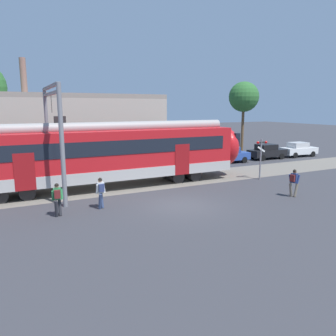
{
  "coord_description": "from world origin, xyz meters",
  "views": [
    {
      "loc": [
        -8.21,
        -15.01,
        5.26
      ],
      "look_at": [
        0.53,
        2.62,
        1.6
      ],
      "focal_mm": 35.0,
      "sensor_mm": 36.0,
      "label": 1
    }
  ],
  "objects_px": {
    "parked_car_black": "(267,152)",
    "parked_car_white": "(299,149)",
    "parked_car_blue": "(229,155)",
    "pedestrian_green": "(57,197)",
    "pedestrian_white": "(101,190)",
    "pedestrian_navy": "(294,181)",
    "crossing_signal": "(261,153)"
  },
  "relations": [
    {
      "from": "parked_car_blue",
      "to": "crossing_signal",
      "type": "bearing_deg",
      "value": -108.86
    },
    {
      "from": "pedestrian_green",
      "to": "pedestrian_white",
      "type": "xyz_separation_m",
      "value": [
        2.21,
        0.31,
        0.0
      ]
    },
    {
      "from": "pedestrian_green",
      "to": "parked_car_blue",
      "type": "relative_size",
      "value": 0.41
    },
    {
      "from": "parked_car_white",
      "to": "parked_car_black",
      "type": "bearing_deg",
      "value": 177.96
    },
    {
      "from": "pedestrian_green",
      "to": "parked_car_black",
      "type": "distance_m",
      "value": 23.84
    },
    {
      "from": "pedestrian_green",
      "to": "parked_car_blue",
      "type": "distance_m",
      "value": 19.3
    },
    {
      "from": "parked_car_black",
      "to": "parked_car_white",
      "type": "height_order",
      "value": "same"
    },
    {
      "from": "parked_car_black",
      "to": "crossing_signal",
      "type": "bearing_deg",
      "value": -135.58
    },
    {
      "from": "pedestrian_green",
      "to": "pedestrian_white",
      "type": "height_order",
      "value": "same"
    },
    {
      "from": "pedestrian_navy",
      "to": "parked_car_black",
      "type": "xyz_separation_m",
      "value": [
        8.89,
        11.78,
        -0.21
      ]
    },
    {
      "from": "parked_car_black",
      "to": "pedestrian_green",
      "type": "bearing_deg",
      "value": -157.05
    },
    {
      "from": "pedestrian_green",
      "to": "pedestrian_white",
      "type": "distance_m",
      "value": 2.23
    },
    {
      "from": "pedestrian_navy",
      "to": "crossing_signal",
      "type": "height_order",
      "value": "crossing_signal"
    },
    {
      "from": "parked_car_black",
      "to": "crossing_signal",
      "type": "relative_size",
      "value": 1.34
    },
    {
      "from": "parked_car_black",
      "to": "parked_car_white",
      "type": "relative_size",
      "value": 0.99
    },
    {
      "from": "parked_car_white",
      "to": "pedestrian_white",
      "type": "bearing_deg",
      "value": -159.87
    },
    {
      "from": "pedestrian_green",
      "to": "parked_car_white",
      "type": "distance_m",
      "value": 27.84
    },
    {
      "from": "pedestrian_navy",
      "to": "pedestrian_green",
      "type": "bearing_deg",
      "value": 169.21
    },
    {
      "from": "parked_car_blue",
      "to": "parked_car_white",
      "type": "height_order",
      "value": "same"
    },
    {
      "from": "pedestrian_navy",
      "to": "parked_car_blue",
      "type": "distance_m",
      "value": 12.27
    },
    {
      "from": "parked_car_blue",
      "to": "pedestrian_white",
      "type": "bearing_deg",
      "value": -149.2
    },
    {
      "from": "parked_car_blue",
      "to": "parked_car_white",
      "type": "distance_m",
      "value": 9.3
    },
    {
      "from": "pedestrian_green",
      "to": "pedestrian_navy",
      "type": "xyz_separation_m",
      "value": [
        13.06,
        -2.49,
        0.0
      ]
    },
    {
      "from": "pedestrian_navy",
      "to": "parked_car_white",
      "type": "bearing_deg",
      "value": 41.29
    },
    {
      "from": "crossing_signal",
      "to": "pedestrian_green",
      "type": "bearing_deg",
      "value": -171.85
    },
    {
      "from": "parked_car_blue",
      "to": "parked_car_black",
      "type": "height_order",
      "value": "same"
    },
    {
      "from": "pedestrian_navy",
      "to": "parked_car_black",
      "type": "bearing_deg",
      "value": 52.97
    },
    {
      "from": "pedestrian_white",
      "to": "parked_car_black",
      "type": "xyz_separation_m",
      "value": [
        19.74,
        8.99,
        -0.21
      ]
    },
    {
      "from": "pedestrian_white",
      "to": "pedestrian_navy",
      "type": "xyz_separation_m",
      "value": [
        10.85,
        -2.79,
        0.0
      ]
    },
    {
      "from": "pedestrian_green",
      "to": "pedestrian_white",
      "type": "bearing_deg",
      "value": 7.88
    },
    {
      "from": "parked_car_black",
      "to": "parked_car_blue",
      "type": "bearing_deg",
      "value": -178.07
    },
    {
      "from": "parked_car_blue",
      "to": "crossing_signal",
      "type": "height_order",
      "value": "crossing_signal"
    }
  ]
}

